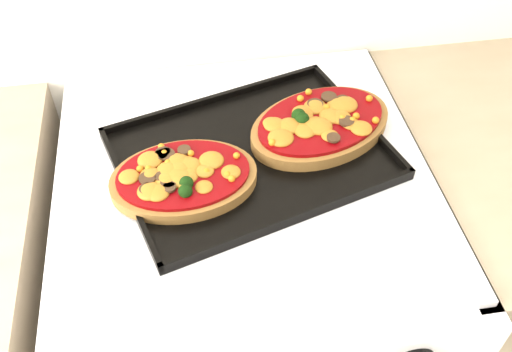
{
  "coord_description": "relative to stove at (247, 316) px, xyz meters",
  "views": [
    {
      "loc": [
        -0.05,
        1.07,
        1.56
      ],
      "look_at": [
        0.05,
        1.67,
        0.92
      ],
      "focal_mm": 40.0,
      "sensor_mm": 36.0,
      "label": 1
    }
  ],
  "objects": [
    {
      "name": "pizza_left",
      "position": [
        -0.1,
        -0.02,
        0.48
      ],
      "size": [
        0.23,
        0.17,
        0.03
      ],
      "primitive_type": null,
      "rotation": [
        0.0,
        0.0,
        0.04
      ],
      "color": "olive",
      "rests_on": "baking_tray"
    },
    {
      "name": "pizza_right",
      "position": [
        0.14,
        0.06,
        0.48
      ],
      "size": [
        0.29,
        0.24,
        0.04
      ],
      "primitive_type": null,
      "rotation": [
        0.0,
        0.0,
        0.36
      ],
      "color": "olive",
      "rests_on": "baking_tray"
    },
    {
      "name": "baking_tray",
      "position": [
        0.02,
        0.02,
        0.47
      ],
      "size": [
        0.48,
        0.41,
        0.02
      ],
      "primitive_type": "cube",
      "rotation": [
        0.0,
        0.0,
        0.28
      ],
      "color": "black",
      "rests_on": "stove"
    },
    {
      "name": "stove",
      "position": [
        0.0,
        0.0,
        0.0
      ],
      "size": [
        0.6,
        0.6,
        0.91
      ],
      "primitive_type": "cube",
      "color": "white",
      "rests_on": "floor"
    }
  ]
}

